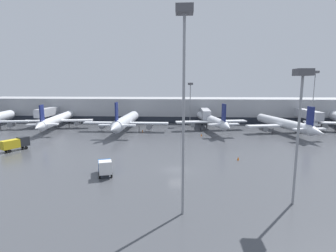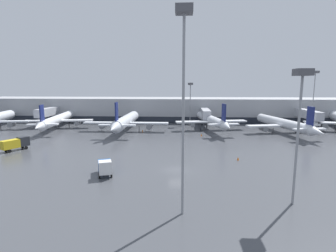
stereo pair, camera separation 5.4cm
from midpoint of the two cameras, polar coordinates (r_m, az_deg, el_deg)
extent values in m
plane|color=#424449|center=(45.93, 1.79, -9.51)|extent=(320.00, 320.00, 0.00)
cube|color=#9EA0A5|center=(105.98, 2.78, 3.67)|extent=(160.00, 16.00, 9.00)
cube|color=#1E232D|center=(98.38, 2.71, 1.31)|extent=(156.80, 0.10, 2.40)
cube|color=#A8AAB2|center=(103.82, -24.80, 2.77)|extent=(2.60, 13.07, 2.80)
cylinder|color=#3F4247|center=(99.02, -26.29, 0.64)|extent=(0.44, 0.44, 3.20)
cube|color=#A8AAB2|center=(99.46, 28.26, 2.27)|extent=(2.60, 15.58, 2.80)
cylinder|color=#3F4247|center=(93.40, 29.94, -0.10)|extent=(0.44, 0.44, 3.20)
cube|color=#A8AAB2|center=(91.46, 8.16, 2.77)|extent=(2.60, 13.80, 2.80)
cylinder|color=#3F4247|center=(85.64, 8.46, 0.30)|extent=(0.44, 0.44, 3.20)
cone|color=silver|center=(113.98, 32.16, 2.09)|extent=(3.94, 4.32, 3.19)
cylinder|color=slate|center=(95.16, 30.79, 0.03)|extent=(2.55, 3.68, 1.85)
cylinder|color=#2D2D33|center=(95.36, 32.65, -0.57)|extent=(0.20, 0.20, 1.86)
cylinder|color=silver|center=(84.99, 9.30, 1.39)|extent=(7.66, 25.37, 2.64)
cone|color=silver|center=(98.44, 6.85, 2.51)|extent=(3.04, 3.34, 2.51)
cone|color=silver|center=(71.30, 12.80, -0.21)|extent=(3.12, 4.35, 2.37)
cube|color=silver|center=(84.46, 9.42, 0.98)|extent=(22.88, 7.40, 0.44)
cube|color=silver|center=(74.02, 11.99, 0.37)|extent=(8.80, 3.32, 0.35)
cube|color=navy|center=(73.62, 12.07, 2.75)|extent=(0.87, 2.62, 5.14)
cylinder|color=slate|center=(82.89, 5.20, 0.36)|extent=(2.06, 3.41, 1.45)
cylinder|color=slate|center=(86.70, 13.42, 0.53)|extent=(2.06, 3.41, 1.45)
cylinder|color=#2D2D33|center=(93.12, 7.75, 0.70)|extent=(0.20, 0.20, 2.15)
cylinder|color=#2D2D33|center=(83.10, 7.12, -0.31)|extent=(0.20, 0.20, 2.15)
cylinder|color=#2D2D33|center=(85.29, 11.85, -0.19)|extent=(0.20, 0.20, 2.15)
cylinder|color=silver|center=(82.61, -9.04, 1.19)|extent=(3.38, 24.90, 3.32)
cone|color=silver|center=(96.47, -7.20, 2.38)|extent=(3.16, 3.66, 3.15)
cone|color=silver|center=(68.29, -11.76, -0.57)|extent=(3.00, 4.99, 2.99)
cube|color=silver|center=(82.11, -9.12, 0.67)|extent=(26.29, 2.50, 0.44)
cube|color=silver|center=(71.56, -11.03, 0.16)|extent=(9.99, 1.39, 0.35)
cube|color=navy|center=(71.11, -11.12, 2.89)|extent=(0.37, 2.19, 5.52)
cylinder|color=slate|center=(84.18, -14.00, 0.03)|extent=(1.83, 2.68, 1.83)
cylinder|color=slate|center=(80.97, -4.02, -0.08)|extent=(1.83, 2.68, 1.83)
cylinder|color=#2D2D33|center=(90.79, -7.90, 0.39)|extent=(0.20, 0.20, 1.86)
cylinder|color=#2D2D33|center=(82.81, -12.03, -0.58)|extent=(0.20, 0.20, 1.86)
cylinder|color=#2D2D33|center=(80.96, -6.28, -0.65)|extent=(0.20, 0.20, 1.86)
cone|color=silver|center=(116.82, -30.71, 2.31)|extent=(3.63, 4.02, 3.07)
cylinder|color=slate|center=(98.62, -30.90, 0.30)|extent=(2.18, 2.79, 1.78)
cylinder|color=#2D2D33|center=(110.89, -32.05, 0.66)|extent=(0.20, 0.20, 1.85)
cylinder|color=#2D2D33|center=(99.38, -32.63, -0.23)|extent=(0.20, 0.20, 1.85)
cylinder|color=silver|center=(86.59, 23.63, 0.57)|extent=(8.24, 26.18, 2.80)
cone|color=silver|center=(99.13, 19.15, 1.84)|extent=(3.25, 3.57, 2.66)
cone|color=silver|center=(74.39, 29.84, -1.20)|extent=(3.34, 4.63, 2.52)
cube|color=silver|center=(86.13, 23.84, 0.13)|extent=(22.90, 7.46, 0.44)
cube|color=silver|center=(76.79, 28.41, -0.58)|extent=(8.81, 3.32, 0.35)
cube|color=navy|center=(76.37, 28.59, 1.77)|extent=(0.87, 2.47, 5.24)
cylinder|color=slate|center=(83.01, 20.07, -0.55)|extent=(2.13, 3.25, 1.54)
cylinder|color=slate|center=(89.84, 27.25, -0.31)|extent=(2.13, 3.25, 1.54)
cylinder|color=#2D2D33|center=(94.10, 20.81, 0.10)|extent=(0.20, 0.20, 1.61)
cylinder|color=#2D2D33|center=(83.91, 21.90, -1.01)|extent=(0.20, 0.20, 1.61)
cylinder|color=#2D2D33|center=(87.84, 26.02, -0.85)|extent=(0.20, 0.20, 1.61)
cylinder|color=silver|center=(94.89, -22.58, 1.49)|extent=(7.45, 31.55, 2.75)
cone|color=silver|center=(111.36, -19.97, 2.69)|extent=(3.04, 3.39, 2.62)
cone|color=silver|center=(78.25, -26.42, -0.27)|extent=(3.07, 4.46, 2.48)
cube|color=silver|center=(94.21, -22.70, 1.10)|extent=(22.15, 6.17, 0.44)
cube|color=silver|center=(81.28, -25.59, 0.30)|extent=(8.49, 2.86, 0.35)
cube|color=navy|center=(80.91, -25.74, 2.42)|extent=(0.75, 2.64, 4.96)
cylinder|color=slate|center=(96.36, -26.16, 0.53)|extent=(1.98, 3.38, 1.51)
cylinder|color=slate|center=(92.66, -19.04, 0.66)|extent=(1.98, 3.38, 1.51)
cylinder|color=#2D2D33|center=(104.89, -20.86, 1.07)|extent=(0.20, 0.20, 1.90)
cylinder|color=#2D2D33|center=(94.82, -24.80, 0.01)|extent=(0.20, 0.20, 1.90)
cylinder|color=#2D2D33|center=(92.69, -20.71, 0.07)|extent=(0.20, 0.20, 1.90)
cube|color=gold|center=(66.84, -31.09, -3.43)|extent=(3.20, 3.95, 1.89)
cube|color=#26282D|center=(68.12, -28.94, -2.93)|extent=(2.46, 2.70, 2.12)
cylinder|color=black|center=(69.10, -29.10, -3.98)|extent=(0.55, 0.73, 0.70)
cylinder|color=black|center=(67.79, -28.47, -4.17)|extent=(0.55, 0.73, 0.70)
cylinder|color=black|center=(67.51, -31.77, -4.50)|extent=(0.55, 0.73, 0.70)
cylinder|color=black|center=(66.17, -31.18, -4.70)|extent=(0.55, 0.73, 0.70)
cube|color=#19478C|center=(45.12, -13.61, -8.28)|extent=(2.86, 3.31, 1.37)
cube|color=silver|center=(42.88, -13.49, -8.74)|extent=(2.40, 2.26, 2.03)
cylinder|color=black|center=(43.28, -12.18, -10.42)|extent=(0.47, 0.74, 0.70)
cylinder|color=black|center=(43.23, -14.66, -10.55)|extent=(0.47, 0.74, 0.70)
cylinder|color=black|center=(45.94, -12.42, -9.27)|extent=(0.47, 0.74, 0.70)
cylinder|color=black|center=(45.89, -14.75, -9.38)|extent=(0.47, 0.74, 0.70)
cone|color=orange|center=(84.07, 3.47, -0.64)|extent=(0.43, 0.43, 0.72)
cone|color=orange|center=(75.02, 7.28, -1.93)|extent=(0.41, 0.41, 0.65)
cone|color=orange|center=(80.97, -5.56, -1.02)|extent=(0.38, 0.38, 0.79)
cone|color=orange|center=(53.08, 15.03, -6.85)|extent=(0.40, 0.40, 0.69)
cylinder|color=gray|center=(94.74, 4.87, 4.58)|extent=(0.30, 0.30, 14.24)
cube|color=#4C4C51|center=(94.43, 4.93, 9.13)|extent=(1.80, 1.80, 0.80)
cylinder|color=gray|center=(28.35, 3.38, 1.37)|extent=(0.30, 0.30, 21.78)
cube|color=#4C4C51|center=(29.05, 3.61, 24.01)|extent=(1.80, 1.80, 0.80)
cylinder|color=gray|center=(103.09, 29.06, 4.93)|extent=(0.30, 0.30, 18.19)
cube|color=#4C4C51|center=(103.00, 29.48, 10.20)|extent=(1.80, 1.80, 0.80)
cylinder|color=gray|center=(35.00, 26.35, -3.17)|extent=(0.30, 0.30, 15.64)
cube|color=#4C4C51|center=(34.33, 27.35, 10.37)|extent=(1.80, 1.80, 0.80)
camera|label=1|loc=(0.03, -89.98, 0.00)|focal=28.00mm
camera|label=2|loc=(0.03, 90.02, 0.00)|focal=28.00mm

